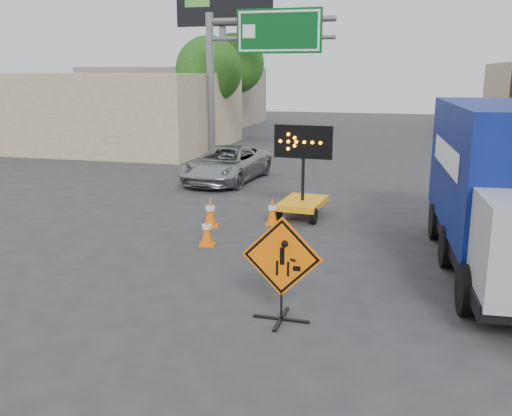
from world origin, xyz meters
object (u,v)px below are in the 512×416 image
at_px(arrow_board, 303,197).
at_px(pickup_truck, 227,164).
at_px(construction_sign, 282,267).
at_px(box_truck, 505,198).

distance_m(arrow_board, pickup_truck, 6.01).
bearing_deg(pickup_truck, construction_sign, -62.73).
height_order(pickup_truck, box_truck, box_truck).
xyz_separation_m(pickup_truck, box_truck, (8.65, -8.04, 0.90)).
height_order(arrow_board, box_truck, box_truck).
distance_m(construction_sign, box_truck, 5.37).
bearing_deg(arrow_board, pickup_truck, 133.95).
relative_size(arrow_board, pickup_truck, 0.55).
xyz_separation_m(construction_sign, pickup_truck, (-4.75, 11.68, -0.29)).
bearing_deg(box_truck, arrow_board, 140.78).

